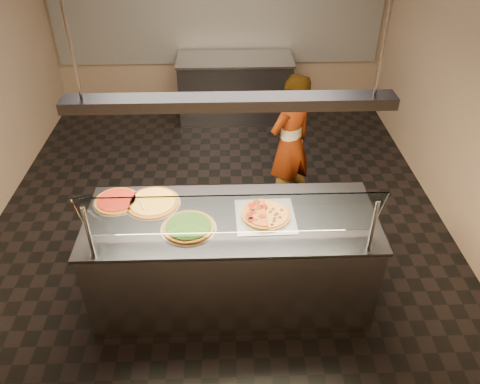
{
  "coord_description": "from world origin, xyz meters",
  "views": [
    {
      "loc": [
        0.1,
        -4.13,
        3.32
      ],
      "look_at": [
        0.2,
        -0.93,
        1.02
      ],
      "focal_mm": 35.0,
      "sensor_mm": 36.0,
      "label": 1
    }
  ],
  "objects_px": {
    "serving_counter": "(232,259)",
    "pizza_spatula": "(147,206)",
    "half_pizza_pepperoni": "(254,213)",
    "pizza_cheese": "(153,202)",
    "sneeze_guard": "(232,216)",
    "worker": "(290,144)",
    "half_pizza_sausage": "(277,214)",
    "heat_lamp_housing": "(230,102)",
    "prep_table": "(235,88)",
    "perforated_tray": "(265,216)",
    "pizza_tomato": "(117,201)",
    "pizza_spinach": "(189,227)"
  },
  "relations": [
    {
      "from": "serving_counter",
      "to": "pizza_spatula",
      "type": "distance_m",
      "value": 0.86
    },
    {
      "from": "half_pizza_pepperoni",
      "to": "pizza_cheese",
      "type": "relative_size",
      "value": 0.86
    },
    {
      "from": "sneeze_guard",
      "to": "worker",
      "type": "relative_size",
      "value": 1.36
    },
    {
      "from": "sneeze_guard",
      "to": "half_pizza_sausage",
      "type": "xyz_separation_m",
      "value": [
        0.38,
        0.35,
        -0.27
      ]
    },
    {
      "from": "heat_lamp_housing",
      "to": "worker",
      "type": "bearing_deg",
      "value": 65.01
    },
    {
      "from": "serving_counter",
      "to": "prep_table",
      "type": "relative_size",
      "value": 1.41
    },
    {
      "from": "serving_counter",
      "to": "heat_lamp_housing",
      "type": "distance_m",
      "value": 1.48
    },
    {
      "from": "pizza_cheese",
      "to": "worker",
      "type": "relative_size",
      "value": 0.3
    },
    {
      "from": "perforated_tray",
      "to": "prep_table",
      "type": "bearing_deg",
      "value": 92.49
    },
    {
      "from": "pizza_cheese",
      "to": "serving_counter",
      "type": "bearing_deg",
      "value": -17.69
    },
    {
      "from": "half_pizza_pepperoni",
      "to": "heat_lamp_housing",
      "type": "height_order",
      "value": "heat_lamp_housing"
    },
    {
      "from": "sneeze_guard",
      "to": "perforated_tray",
      "type": "distance_m",
      "value": 0.53
    },
    {
      "from": "pizza_tomato",
      "to": "prep_table",
      "type": "xyz_separation_m",
      "value": [
        1.09,
        3.46,
        -0.48
      ]
    },
    {
      "from": "perforated_tray",
      "to": "half_pizza_sausage",
      "type": "height_order",
      "value": "half_pizza_sausage"
    },
    {
      "from": "pizza_tomato",
      "to": "perforated_tray",
      "type": "bearing_deg",
      "value": -10.84
    },
    {
      "from": "heat_lamp_housing",
      "to": "pizza_spatula",
      "type": "bearing_deg",
      "value": 169.03
    },
    {
      "from": "pizza_spatula",
      "to": "heat_lamp_housing",
      "type": "height_order",
      "value": "heat_lamp_housing"
    },
    {
      "from": "perforated_tray",
      "to": "pizza_cheese",
      "type": "xyz_separation_m",
      "value": [
        -0.94,
        0.21,
        0.01
      ]
    },
    {
      "from": "pizza_spinach",
      "to": "pizza_tomato",
      "type": "distance_m",
      "value": 0.73
    },
    {
      "from": "perforated_tray",
      "to": "pizza_cheese",
      "type": "height_order",
      "value": "pizza_cheese"
    },
    {
      "from": "pizza_spatula",
      "to": "pizza_cheese",
      "type": "bearing_deg",
      "value": 66.1
    },
    {
      "from": "half_pizza_pepperoni",
      "to": "pizza_spinach",
      "type": "xyz_separation_m",
      "value": [
        -0.52,
        -0.13,
        -0.02
      ]
    },
    {
      "from": "sneeze_guard",
      "to": "half_pizza_sausage",
      "type": "height_order",
      "value": "sneeze_guard"
    },
    {
      "from": "half_pizza_sausage",
      "to": "pizza_spinach",
      "type": "relative_size",
      "value": 0.9
    },
    {
      "from": "heat_lamp_housing",
      "to": "perforated_tray",
      "type": "bearing_deg",
      "value": 1.08
    },
    {
      "from": "pizza_spinach",
      "to": "prep_table",
      "type": "xyz_separation_m",
      "value": [
        0.46,
        3.83,
        -0.48
      ]
    },
    {
      "from": "pizza_spatula",
      "to": "heat_lamp_housing",
      "type": "xyz_separation_m",
      "value": [
        0.69,
        -0.13,
        0.99
      ]
    },
    {
      "from": "half_pizza_sausage",
      "to": "perforated_tray",
      "type": "bearing_deg",
      "value": 177.85
    },
    {
      "from": "serving_counter",
      "to": "half_pizza_pepperoni",
      "type": "xyz_separation_m",
      "value": [
        0.18,
        0.01,
        0.5
      ]
    },
    {
      "from": "perforated_tray",
      "to": "pizza_cheese",
      "type": "bearing_deg",
      "value": 167.67
    },
    {
      "from": "pizza_cheese",
      "to": "prep_table",
      "type": "distance_m",
      "value": 3.62
    },
    {
      "from": "pizza_spinach",
      "to": "worker",
      "type": "relative_size",
      "value": 0.28
    },
    {
      "from": "serving_counter",
      "to": "pizza_spatula",
      "type": "xyz_separation_m",
      "value": [
        -0.69,
        0.13,
        0.49
      ]
    },
    {
      "from": "heat_lamp_housing",
      "to": "serving_counter",
      "type": "bearing_deg",
      "value": 0.0
    },
    {
      "from": "half_pizza_pepperoni",
      "to": "half_pizza_sausage",
      "type": "height_order",
      "value": "half_pizza_pepperoni"
    },
    {
      "from": "pizza_tomato",
      "to": "worker",
      "type": "bearing_deg",
      "value": 35.8
    },
    {
      "from": "pizza_spinach",
      "to": "heat_lamp_housing",
      "type": "height_order",
      "value": "heat_lamp_housing"
    },
    {
      "from": "pizza_tomato",
      "to": "pizza_cheese",
      "type": "bearing_deg",
      "value": -6.21
    },
    {
      "from": "serving_counter",
      "to": "pizza_cheese",
      "type": "relative_size",
      "value": 5.09
    },
    {
      "from": "half_pizza_sausage",
      "to": "worker",
      "type": "height_order",
      "value": "worker"
    },
    {
      "from": "pizza_tomato",
      "to": "pizza_spatula",
      "type": "xyz_separation_m",
      "value": [
        0.27,
        -0.11,
        0.01
      ]
    },
    {
      "from": "prep_table",
      "to": "sneeze_guard",
      "type": "bearing_deg",
      "value": -91.67
    },
    {
      "from": "pizza_spinach",
      "to": "pizza_cheese",
      "type": "xyz_separation_m",
      "value": [
        -0.32,
        0.33,
        -0.0
      ]
    },
    {
      "from": "perforated_tray",
      "to": "pizza_spinach",
      "type": "xyz_separation_m",
      "value": [
        -0.62,
        -0.13,
        0.01
      ]
    },
    {
      "from": "pizza_cheese",
      "to": "worker",
      "type": "distance_m",
      "value": 1.8
    },
    {
      "from": "sneeze_guard",
      "to": "worker",
      "type": "xyz_separation_m",
      "value": [
        0.66,
        1.76,
        -0.43
      ]
    },
    {
      "from": "sneeze_guard",
      "to": "worker",
      "type": "distance_m",
      "value": 1.93
    },
    {
      "from": "heat_lamp_housing",
      "to": "half_pizza_pepperoni",
      "type": "bearing_deg",
      "value": 1.97
    },
    {
      "from": "sneeze_guard",
      "to": "worker",
      "type": "height_order",
      "value": "worker"
    },
    {
      "from": "perforated_tray",
      "to": "half_pizza_pepperoni",
      "type": "xyz_separation_m",
      "value": [
        -0.1,
        0.0,
        0.03
      ]
    }
  ]
}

